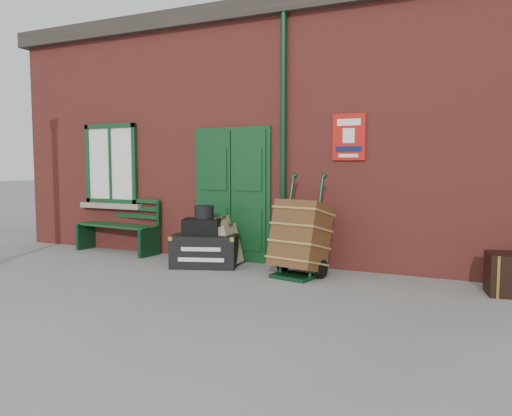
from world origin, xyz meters
The scene contains 9 objects.
ground centered at (0.00, 0.00, 0.00)m, with size 80.00×80.00×0.00m, color gray.
station_building centered at (0.00, 3.49, 2.16)m, with size 10.30×4.30×4.36m.
bench centered at (-2.61, 1.33, 0.52)m, with size 1.73×0.69×1.04m.
houdini_trunk centered at (-0.45, 0.81, 0.26)m, with size 1.03×0.57×0.52m, color black.
strongbox centered at (-0.50, 0.81, 0.65)m, with size 0.57×0.41×0.26m, color black.
hatbox centered at (-0.47, 0.84, 0.88)m, with size 0.31×0.31×0.21m, color black.
suitcase_back centered at (-0.32, 1.15, 0.39)m, with size 0.22×0.54×0.75m, color tan.
suitcase_front centered at (-0.14, 1.05, 0.34)m, with size 0.19×0.48×0.65m, color tan.
porter_trolley centered at (1.17, 0.82, 0.57)m, with size 0.86×0.90×1.48m.
Camera 1 is at (3.64, -6.00, 1.64)m, focal length 35.00 mm.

